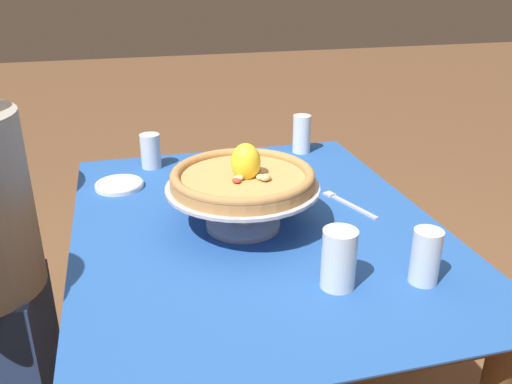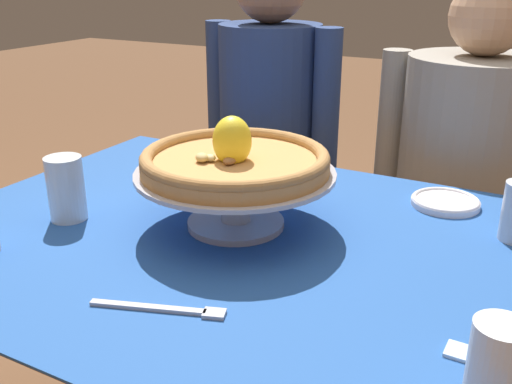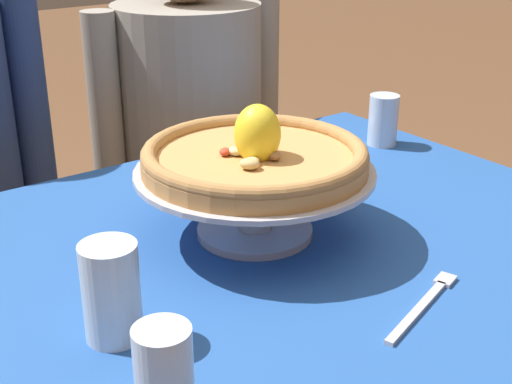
% 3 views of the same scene
% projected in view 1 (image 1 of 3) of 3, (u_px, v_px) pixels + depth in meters
% --- Properties ---
extents(dining_table, '(1.15, 0.90, 0.72)m').
position_uv_depth(dining_table, '(256.00, 261.00, 1.41)').
color(dining_table, brown).
rests_on(dining_table, ground).
extents(pizza_stand, '(0.37, 0.37, 0.11)m').
position_uv_depth(pizza_stand, '(243.00, 198.00, 1.32)').
color(pizza_stand, '#B7B7C1').
rests_on(pizza_stand, dining_table).
extents(pizza, '(0.35, 0.35, 0.11)m').
position_uv_depth(pizza, '(243.00, 177.00, 1.29)').
color(pizza, tan).
rests_on(pizza, pizza_stand).
extents(water_glass_back_right, '(0.06, 0.06, 0.11)m').
position_uv_depth(water_glass_back_right, '(151.00, 153.00, 1.71)').
color(water_glass_back_right, silver).
rests_on(water_glass_back_right, dining_table).
extents(water_glass_front_right, '(0.06, 0.06, 0.13)m').
position_uv_depth(water_glass_front_right, '(302.00, 137.00, 1.84)').
color(water_glass_front_right, white).
rests_on(water_glass_front_right, dining_table).
extents(water_glass_side_left, '(0.07, 0.07, 0.13)m').
position_uv_depth(water_glass_side_left, '(339.00, 262.00, 1.08)').
color(water_glass_side_left, silver).
rests_on(water_glass_side_left, dining_table).
extents(water_glass_front_left, '(0.06, 0.06, 0.12)m').
position_uv_depth(water_glass_front_left, '(425.00, 260.00, 1.10)').
color(water_glass_front_left, silver).
rests_on(water_glass_front_left, dining_table).
extents(side_plate, '(0.14, 0.14, 0.02)m').
position_uv_depth(side_plate, '(119.00, 185.00, 1.57)').
color(side_plate, white).
rests_on(side_plate, dining_table).
extents(dinner_fork, '(0.20, 0.08, 0.01)m').
position_uv_depth(dinner_fork, '(347.00, 203.00, 1.47)').
color(dinner_fork, '#B7B7C1').
rests_on(dinner_fork, dining_table).
extents(sugar_packet, '(0.05, 0.04, 0.00)m').
position_uv_depth(sugar_packet, '(272.00, 158.00, 1.80)').
color(sugar_packet, silver).
rests_on(sugar_packet, dining_table).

